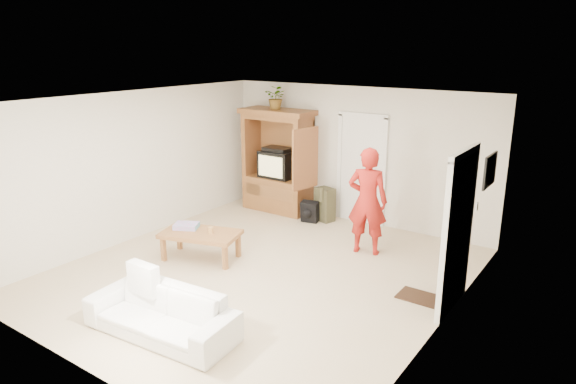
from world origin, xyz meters
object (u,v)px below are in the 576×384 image
(armoire, at_px, (279,168))
(coffee_table, at_px, (201,235))
(sofa, at_px, (161,313))
(man, at_px, (367,201))

(armoire, xyz_separation_m, coffee_table, (0.47, -2.79, -0.51))
(armoire, relative_size, sofa, 1.11)
(sofa, bearing_deg, man, 71.98)
(man, height_order, coffee_table, man)
(armoire, distance_m, man, 2.73)
(man, height_order, sofa, man)
(sofa, height_order, coffee_table, sofa)
(armoire, height_order, sofa, armoire)
(sofa, bearing_deg, armoire, 104.73)
(armoire, relative_size, coffee_table, 1.53)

